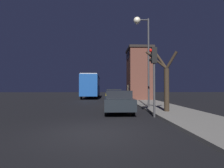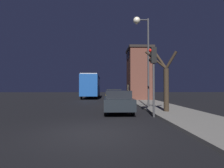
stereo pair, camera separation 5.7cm
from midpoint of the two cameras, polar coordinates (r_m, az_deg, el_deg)
name	(u,v)px [view 1 (the left image)]	position (r m, az deg, el deg)	size (l,w,h in m)	color
ground_plane	(93,132)	(6.76, -6.48, -15.46)	(120.00, 120.00, 0.00)	black
brick_building	(139,73)	(24.53, 8.76, 3.44)	(3.26, 4.42, 7.01)	brown
streetlamp	(142,40)	(14.30, 9.78, 14.05)	(1.24, 0.54, 7.08)	#38383A
traffic_light	(153,67)	(10.25, 13.24, 5.49)	(0.43, 0.24, 3.97)	#38383A
bare_tree	(166,82)	(11.93, 17.00, 0.58)	(2.00, 1.16, 3.96)	#2D2319
bus	(91,85)	(28.63, -6.90, -0.17)	(2.52, 9.33, 3.70)	#194793
car_near_lane	(118,101)	(11.97, 1.77, -5.48)	(1.81, 4.75, 1.48)	black
car_mid_lane	(113,95)	(20.32, 0.40, -3.77)	(1.82, 4.38, 1.50)	olive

